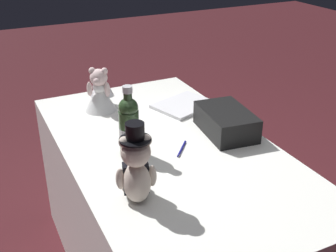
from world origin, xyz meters
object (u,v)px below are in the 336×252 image
object	(u,v)px
champagne_bottle	(129,126)
gift_case_black	(226,122)
teddy_bear_groom	(136,168)
guestbook	(184,105)
teddy_bear_bride	(100,91)
signing_pen	(181,149)

from	to	relation	value
champagne_bottle	gift_case_black	distance (m)	0.48
teddy_bear_groom	guestbook	xyz separation A→B (m)	(0.66, -0.53, -0.12)
champagne_bottle	gift_case_black	world-z (taller)	champagne_bottle
teddy_bear_bride	guestbook	distance (m)	0.44
guestbook	gift_case_black	bearing A→B (deg)	166.88
champagne_bottle	guestbook	bearing A→B (deg)	-52.18
signing_pen	teddy_bear_bride	bearing A→B (deg)	16.76
champagne_bottle	guestbook	distance (m)	0.57
teddy_bear_bride	guestbook	size ratio (longest dim) A/B	0.79
champagne_bottle	signing_pen	size ratio (longest dim) A/B	2.67
gift_case_black	teddy_bear_bride	bearing A→B (deg)	40.18
teddy_bear_bride	champagne_bottle	world-z (taller)	champagne_bottle
teddy_bear_bride	champagne_bottle	size ratio (longest dim) A/B	0.75
teddy_bear_bride	gift_case_black	world-z (taller)	teddy_bear_bride
champagne_bottle	signing_pen	xyz separation A→B (m)	(-0.07, -0.21, -0.13)
teddy_bear_groom	gift_case_black	size ratio (longest dim) A/B	0.92
signing_pen	guestbook	distance (m)	0.47
champagne_bottle	signing_pen	distance (m)	0.25
teddy_bear_bride	gift_case_black	distance (m)	0.68
teddy_bear_groom	signing_pen	world-z (taller)	teddy_bear_groom
signing_pen	gift_case_black	distance (m)	0.27
guestbook	teddy_bear_bride	bearing A→B (deg)	49.12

